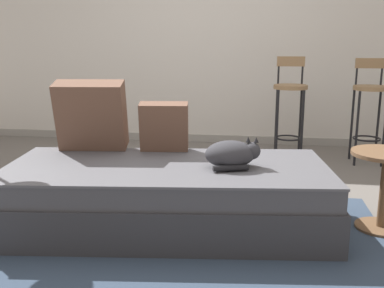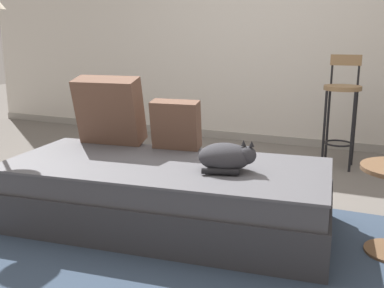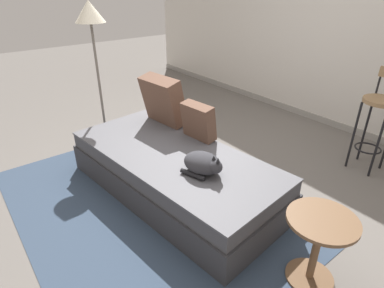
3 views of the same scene
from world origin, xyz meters
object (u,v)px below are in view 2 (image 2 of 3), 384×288
at_px(couch, 165,193).
at_px(throw_pillow_middle, 176,125).
at_px(throw_pillow_corner, 109,110).
at_px(cat, 227,157).
at_px(bar_stool_near_window, 342,101).

bearing_deg(couch, throw_pillow_middle, 104.21).
height_order(throw_pillow_corner, throw_pillow_middle, throw_pillow_corner).
xyz_separation_m(cat, bar_stool_near_window, (0.47, 1.88, 0.12)).
xyz_separation_m(throw_pillow_middle, bar_stool_near_window, (0.99, 1.52, 0.03)).
relative_size(couch, throw_pillow_middle, 6.05).
relative_size(couch, cat, 5.77).
bearing_deg(bar_stool_near_window, throw_pillow_corner, -133.78).
distance_m(throw_pillow_corner, bar_stool_near_window, 2.18).
relative_size(couch, bar_stool_near_window, 2.08).
distance_m(couch, throw_pillow_middle, 0.54).
xyz_separation_m(throw_pillow_corner, throw_pillow_middle, (0.52, 0.06, -0.08)).
bearing_deg(throw_pillow_middle, bar_stool_near_window, 56.96).
distance_m(throw_pillow_corner, cat, 1.09).
relative_size(throw_pillow_corner, throw_pillow_middle, 1.43).
xyz_separation_m(throw_pillow_middle, cat, (0.51, -0.36, -0.09)).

